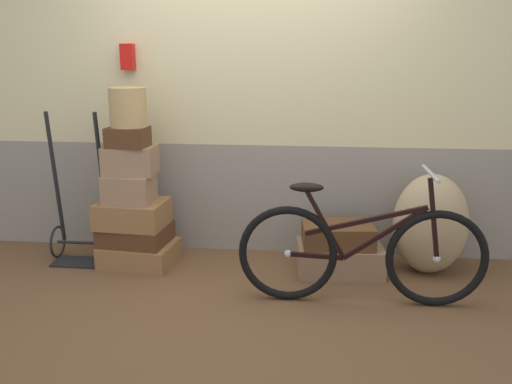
% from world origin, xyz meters
% --- Properties ---
extents(ground, '(9.69, 5.20, 0.06)m').
position_xyz_m(ground, '(0.00, 0.00, -0.03)').
color(ground, brown).
extents(station_building, '(7.69, 0.74, 2.92)m').
position_xyz_m(station_building, '(0.01, 0.85, 1.46)').
color(station_building, gray).
rests_on(station_building, ground).
extents(suitcase_0, '(0.59, 0.48, 0.17)m').
position_xyz_m(suitcase_0, '(-0.85, 0.35, 0.09)').
color(suitcase_0, olive).
rests_on(suitcase_0, ground).
extents(suitcase_1, '(0.54, 0.46, 0.14)m').
position_xyz_m(suitcase_1, '(-0.88, 0.37, 0.24)').
color(suitcase_1, '#4C2D19').
rests_on(suitcase_1, suitcase_0).
extents(suitcase_2, '(0.53, 0.44, 0.19)m').
position_xyz_m(suitcase_2, '(-0.89, 0.36, 0.41)').
color(suitcase_2, olive).
rests_on(suitcase_2, suitcase_1).
extents(suitcase_3, '(0.36, 0.29, 0.21)m').
position_xyz_m(suitcase_3, '(-0.90, 0.34, 0.61)').
color(suitcase_3, '#937051').
rests_on(suitcase_3, suitcase_2).
extents(suitcase_4, '(0.39, 0.31, 0.21)m').
position_xyz_m(suitcase_4, '(-0.89, 0.38, 0.82)').
color(suitcase_4, '#937051').
rests_on(suitcase_4, suitcase_3).
extents(suitcase_5, '(0.30, 0.25, 0.15)m').
position_xyz_m(suitcase_5, '(-0.89, 0.34, 1.00)').
color(suitcase_5, '#4C2D19').
rests_on(suitcase_5, suitcase_4).
extents(suitcase_6, '(0.66, 0.47, 0.21)m').
position_xyz_m(suitcase_6, '(0.70, 0.36, 0.11)').
color(suitcase_6, '#937051').
rests_on(suitcase_6, ground).
extents(suitcase_7, '(0.55, 0.41, 0.17)m').
position_xyz_m(suitcase_7, '(0.68, 0.36, 0.30)').
color(suitcase_7, brown).
rests_on(suitcase_7, suitcase_6).
extents(wicker_basket, '(0.27, 0.27, 0.29)m').
position_xyz_m(wicker_basket, '(-0.88, 0.36, 1.22)').
color(wicker_basket, tan).
rests_on(wicker_basket, suitcase_5).
extents(luggage_trolley, '(0.46, 0.35, 1.18)m').
position_xyz_m(luggage_trolley, '(-1.33, 0.40, 0.28)').
color(luggage_trolley, black).
rests_on(luggage_trolley, ground).
extents(burlap_sack, '(0.55, 0.46, 0.75)m').
position_xyz_m(burlap_sack, '(1.36, 0.43, 0.38)').
color(burlap_sack, tan).
rests_on(burlap_sack, ground).
extents(bicycle, '(1.61, 0.46, 0.90)m').
position_xyz_m(bicycle, '(0.80, -0.16, 0.35)').
color(bicycle, black).
rests_on(bicycle, ground).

